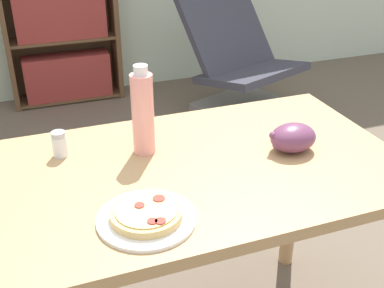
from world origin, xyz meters
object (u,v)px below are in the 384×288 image
at_px(salt_shaker, 60,144).
at_px(lounge_chair_far, 241,78).
at_px(pizza_on_plate, 146,216).
at_px(grape_bunch, 293,138).
at_px(bookshelf, 59,13).
at_px(drink_bottle, 143,113).

height_order(salt_shaker, lounge_chair_far, lounge_chair_far).
bearing_deg(lounge_chair_far, salt_shaker, -151.28).
xyz_separation_m(pizza_on_plate, grape_bunch, (0.51, 0.19, 0.03)).
bearing_deg(pizza_on_plate, bookshelf, 87.98).
relative_size(pizza_on_plate, bookshelf, 0.17).
height_order(pizza_on_plate, grape_bunch, grape_bunch).
bearing_deg(drink_bottle, pizza_on_plate, -104.49).
relative_size(salt_shaker, lounge_chair_far, 0.08).
bearing_deg(salt_shaker, bookshelf, 83.90).
bearing_deg(pizza_on_plate, lounge_chair_far, 58.64).
height_order(grape_bunch, lounge_chair_far, lounge_chair_far).
xyz_separation_m(pizza_on_plate, bookshelf, (0.10, 2.75, -0.11)).
bearing_deg(lounge_chair_far, drink_bottle, -144.99).
xyz_separation_m(grape_bunch, bookshelf, (-0.41, 2.57, -0.14)).
height_order(pizza_on_plate, drink_bottle, drink_bottle).
bearing_deg(grape_bunch, salt_shaker, 162.54).
distance_m(drink_bottle, bookshelf, 2.43).
xyz_separation_m(drink_bottle, bookshelf, (0.01, 2.42, -0.23)).
bearing_deg(lounge_chair_far, pizza_on_plate, -142.17).
bearing_deg(salt_shaker, pizza_on_plate, -68.58).
distance_m(grape_bunch, lounge_chair_far, 2.04).
distance_m(drink_bottle, lounge_chair_far, 2.13).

